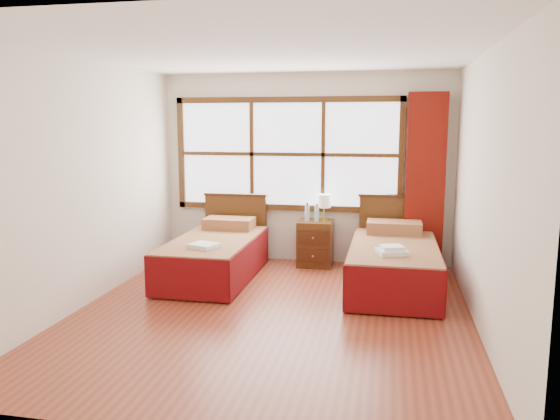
# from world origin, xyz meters

# --- Properties ---
(floor) EXTENTS (4.50, 4.50, 0.00)m
(floor) POSITION_xyz_m (0.00, 0.00, 0.00)
(floor) COLOR brown
(floor) RESTS_ON ground
(ceiling) EXTENTS (4.50, 4.50, 0.00)m
(ceiling) POSITION_xyz_m (0.00, 0.00, 2.60)
(ceiling) COLOR white
(ceiling) RESTS_ON wall_back
(wall_back) EXTENTS (4.00, 0.00, 4.00)m
(wall_back) POSITION_xyz_m (0.00, 2.25, 1.30)
(wall_back) COLOR silver
(wall_back) RESTS_ON floor
(wall_left) EXTENTS (0.00, 4.50, 4.50)m
(wall_left) POSITION_xyz_m (-2.00, 0.00, 1.30)
(wall_left) COLOR silver
(wall_left) RESTS_ON floor
(wall_right) EXTENTS (0.00, 4.50, 4.50)m
(wall_right) POSITION_xyz_m (2.00, 0.00, 1.30)
(wall_right) COLOR silver
(wall_right) RESTS_ON floor
(window) EXTENTS (3.16, 0.06, 1.56)m
(window) POSITION_xyz_m (-0.25, 2.21, 1.50)
(window) COLOR white
(window) RESTS_ON wall_back
(curtain) EXTENTS (0.50, 0.16, 2.30)m
(curtain) POSITION_xyz_m (1.60, 2.11, 1.17)
(curtain) COLOR maroon
(curtain) RESTS_ON wall_back
(bed_left) EXTENTS (0.98, 2.00, 0.95)m
(bed_left) POSITION_xyz_m (-0.98, 1.20, 0.29)
(bed_left) COLOR #371B0B
(bed_left) RESTS_ON floor
(bed_right) EXTENTS (1.02, 2.04, 0.99)m
(bed_right) POSITION_xyz_m (1.22, 1.20, 0.30)
(bed_right) COLOR #371B0B
(bed_right) RESTS_ON floor
(nightstand) EXTENTS (0.46, 0.46, 0.62)m
(nightstand) POSITION_xyz_m (0.18, 1.99, 0.31)
(nightstand) COLOR #492910
(nightstand) RESTS_ON floor
(towels_left) EXTENTS (0.37, 0.35, 0.05)m
(towels_left) POSITION_xyz_m (-0.94, 0.66, 0.53)
(towels_left) COLOR white
(towels_left) RESTS_ON bed_left
(towels_right) EXTENTS (0.38, 0.35, 0.09)m
(towels_right) POSITION_xyz_m (1.19, 0.68, 0.57)
(towels_right) COLOR white
(towels_right) RESTS_ON bed_right
(lamp) EXTENTS (0.18, 0.18, 0.35)m
(lamp) POSITION_xyz_m (0.28, 2.11, 0.87)
(lamp) COLOR gold
(lamp) RESTS_ON nightstand
(bottle_near) EXTENTS (0.07, 0.07, 0.25)m
(bottle_near) POSITION_xyz_m (0.07, 1.97, 0.73)
(bottle_near) COLOR silver
(bottle_near) RESTS_ON nightstand
(bottle_far) EXTENTS (0.06, 0.06, 0.24)m
(bottle_far) POSITION_xyz_m (0.20, 1.97, 0.73)
(bottle_far) COLOR silver
(bottle_far) RESTS_ON nightstand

